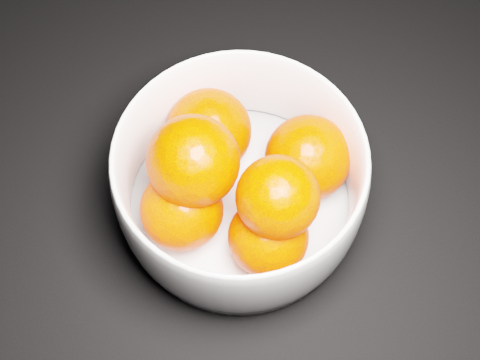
% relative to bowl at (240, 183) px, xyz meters
% --- Properties ---
extents(ground, '(3.00, 3.00, 0.00)m').
position_rel_bowl_xyz_m(ground, '(0.01, 0.25, -0.05)').
color(ground, black).
rests_on(ground, ground).
extents(bowl, '(0.22, 0.22, 0.11)m').
position_rel_bowl_xyz_m(bowl, '(0.00, 0.00, 0.00)').
color(bowl, white).
rests_on(bowl, ground).
extents(orange_pile, '(0.17, 0.17, 0.12)m').
position_rel_bowl_xyz_m(orange_pile, '(-0.00, 0.00, 0.01)').
color(orange_pile, '#E82F00').
rests_on(orange_pile, bowl).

